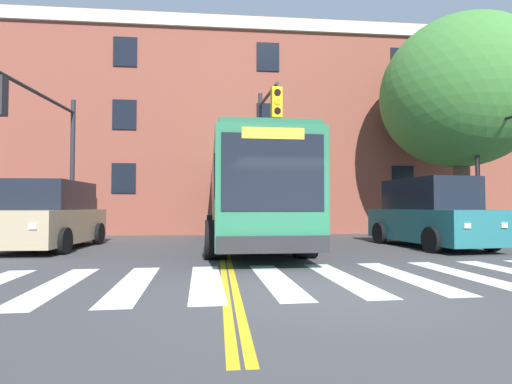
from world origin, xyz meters
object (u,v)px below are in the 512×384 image
city_bus (248,194)px  traffic_light_near_corner (504,153)px  car_tan_near_lane (51,217)px  traffic_light_overhead (266,138)px  traffic_light_far_corner (46,136)px  car_teal_far_lane (429,215)px  street_tree_curbside_large (460,92)px

city_bus → traffic_light_near_corner: 9.13m
city_bus → car_tan_near_lane: 6.38m
traffic_light_overhead → traffic_light_far_corner: bearing=-168.0°
car_teal_far_lane → street_tree_curbside_large: 6.58m
car_tan_near_lane → traffic_light_far_corner: 2.54m
traffic_light_near_corner → traffic_light_far_corner: size_ratio=0.92×
car_teal_far_lane → traffic_light_near_corner: traffic_light_near_corner is taller
car_tan_near_lane → traffic_light_near_corner: bearing=-0.7°
car_teal_far_lane → traffic_light_far_corner: (-12.36, 0.25, 2.46)m
city_bus → car_tan_near_lane: size_ratio=2.24×
city_bus → traffic_light_overhead: bearing=47.5°
car_tan_near_lane → car_teal_far_lane: bearing=-2.8°
traffic_light_near_corner → street_tree_curbside_large: size_ratio=0.51×
car_teal_far_lane → traffic_light_near_corner: size_ratio=1.05×
street_tree_curbside_large → traffic_light_near_corner: bearing=-90.7°
car_tan_near_lane → traffic_light_overhead: 7.68m
traffic_light_far_corner → traffic_light_overhead: 7.28m
city_bus → traffic_light_near_corner: bearing=-3.6°
car_teal_far_lane → traffic_light_far_corner: 12.61m
street_tree_curbside_large → car_teal_far_lane: bearing=-136.2°
city_bus → car_teal_far_lane: city_bus is taller
car_tan_near_lane → car_teal_far_lane: car_teal_far_lane is taller
city_bus → traffic_light_overhead: (0.72, 0.79, 2.08)m
city_bus → traffic_light_near_corner: traffic_light_near_corner is taller
traffic_light_near_corner → car_teal_far_lane: bearing=-172.2°
city_bus → traffic_light_far_corner: traffic_light_far_corner is taller
car_teal_far_lane → city_bus: bearing=170.7°
traffic_light_far_corner → city_bus: bearing=6.5°
car_teal_far_lane → traffic_light_far_corner: bearing=178.8°
traffic_light_far_corner → car_tan_near_lane: bearing=79.7°
car_tan_near_lane → traffic_light_far_corner: size_ratio=0.94×
city_bus → car_tan_near_lane: bearing=-176.6°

